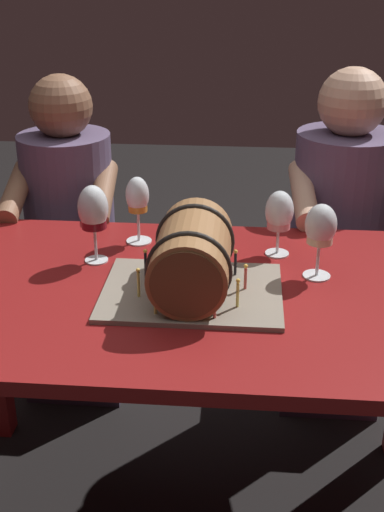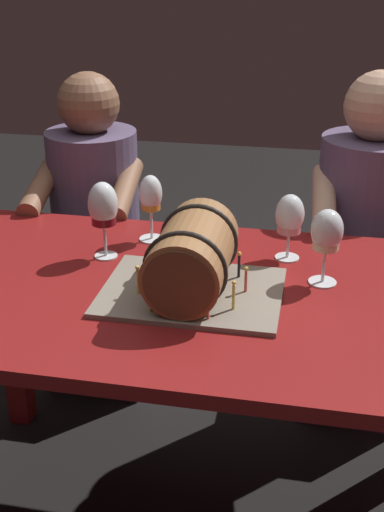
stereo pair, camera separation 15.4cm
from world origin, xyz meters
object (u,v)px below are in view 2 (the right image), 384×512
Objects in this scene: wine_glass_amber at (151,197)px; wine_glass_white at (327,234)px; dining_table at (186,329)px; wine_glass_rose at (290,217)px; barrel_cake at (192,261)px; wine_glass_red at (103,207)px; person_seated_right at (361,268)px; person_seated_left at (98,254)px.

wine_glass_white reaches higher than wine_glass_amber.
dining_table is 0.39m from wine_glass_rose.
barrel_cake is 2.04× the size of wine_glass_red.
person_seated_right is (0.23, 0.44, -0.33)m from wine_glass_rose.
wine_glass_amber is at bearing -147.58° from person_seated_right.
barrel_cake is at bearing -31.62° from wine_glass_red.
dining_table is 8.06× the size of wine_glass_rose.
wine_glass_white is at bearing -20.41° from wine_glass_amber.
dining_table is at bearing -124.73° from person_seated_right.
person_seated_right is at bearing 76.80° from wine_glass_white.
wine_glass_red reaches higher than barrel_cake.
person_seated_left is 0.97× the size of person_seated_right.
dining_table is 7.60× the size of wine_glass_amber.
person_seated_right is (0.91, 0.00, 0.03)m from person_seated_left.
wine_glass_rose is at bearing 43.83° from dining_table.
dining_table is 0.81m from person_seated_left.
wine_glass_amber is 0.16m from wine_glass_red.
wine_glass_amber is at bearing 55.67° from wine_glass_red.
wine_glass_white is at bearing -53.15° from wine_glass_rose.
wine_glass_red is 1.08× the size of wine_glass_white.
wine_glass_white is 0.16× the size of person_seated_right.
wine_glass_red reaches higher than wine_glass_rose.
barrel_cake is 0.36× the size of person_seated_right.
barrel_cake reaches higher than wine_glass_white.
dining_table is 1.21× the size of person_seated_right.
wine_glass_white is at bearing 21.70° from barrel_cake.
wine_glass_amber is 0.16× the size of person_seated_right.
wine_glass_rose is 0.89m from person_seated_left.
dining_table is 0.38m from wine_glass_red.
person_seated_left reaches higher than wine_glass_red.
barrel_cake is 0.87m from person_seated_right.
wine_glass_rose is 0.15× the size of person_seated_right.
wine_glass_red is at bearing -170.06° from wine_glass_rose.
dining_table is 1.25× the size of person_seated_left.
barrel_cake is 2.38× the size of wine_glass_rose.
person_seated_left reaches higher than wine_glass_white.
wine_glass_red reaches higher than wine_glass_amber.
wine_glass_red is 0.94m from person_seated_right.
wine_glass_amber is 0.16× the size of person_seated_left.
person_seated_right is at bearing 0.02° from person_seated_left.
person_seated_left reaches higher than wine_glass_rose.
person_seated_right is at bearing 62.62° from wine_glass_rose.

